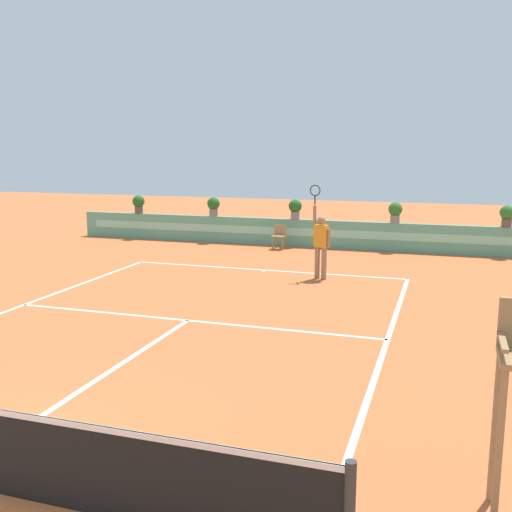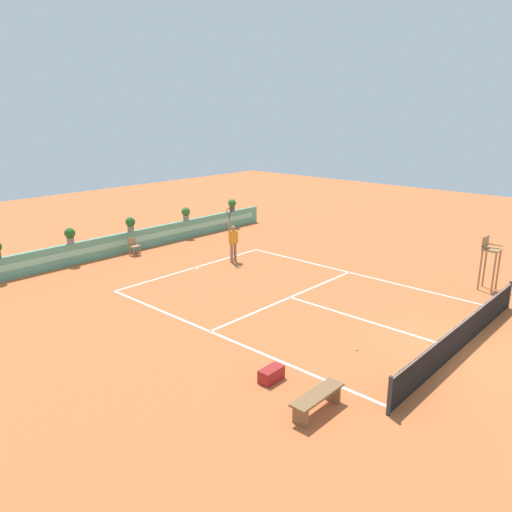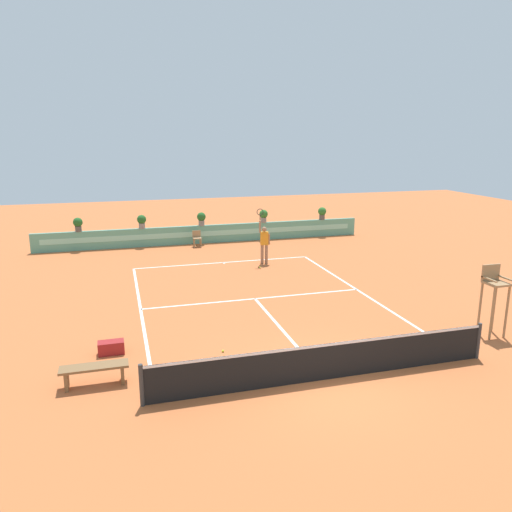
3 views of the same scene
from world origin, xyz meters
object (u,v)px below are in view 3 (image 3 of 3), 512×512
tennis_player (264,241)px  tennis_ball_mid_court (223,351)px  bench_courtside (94,371)px  tennis_ball_near_baseline (260,267)px  ball_kid_chair (197,238)px  gear_bag (111,347)px  potted_plant_right (264,215)px  potted_plant_far_right (322,213)px  potted_plant_centre (201,218)px  potted_plant_left (142,221)px  potted_plant_far_left (78,224)px  umpire_chair (494,292)px

tennis_player → tennis_ball_mid_court: size_ratio=38.01×
bench_courtside → tennis_ball_near_baseline: size_ratio=23.53×
ball_kid_chair → bench_courtside: bearing=-108.5°
gear_bag → potted_plant_right: (8.40, 13.40, 1.23)m
potted_plant_far_right → tennis_player: bearing=-134.7°
tennis_ball_near_baseline → potted_plant_right: potted_plant_right is taller
tennis_ball_mid_court → potted_plant_centre: bearing=82.5°
ball_kid_chair → potted_plant_left: size_ratio=1.17×
tennis_player → potted_plant_far_left: (-8.44, 5.17, 0.36)m
tennis_ball_mid_court → potted_plant_far_left: size_ratio=0.09×
bench_courtside → potted_plant_right: size_ratio=2.21×
umpire_chair → potted_plant_far_right: size_ratio=2.96×
ball_kid_chair → potted_plant_right: 4.13m
bench_courtside → potted_plant_far_right: bearing=50.7°
umpire_chair → ball_kid_chair: 15.82m
ball_kid_chair → potted_plant_far_left: potted_plant_far_left is taller
potted_plant_left → ball_kid_chair: bearing=-14.6°
potted_plant_centre → potted_plant_right: (3.56, 0.00, 0.00)m
tennis_ball_near_baseline → potted_plant_left: size_ratio=0.09×
potted_plant_far_left → tennis_player: bearing=-31.5°
tennis_ball_mid_court → tennis_player: bearing=66.5°
tennis_player → potted_plant_left: tennis_player is taller
potted_plant_far_left → potted_plant_right: bearing=0.0°
tennis_ball_near_baseline → potted_plant_far_right: 8.23m
umpire_chair → potted_plant_far_right: (1.03, 15.13, 0.07)m
potted_plant_far_left → ball_kid_chair: bearing=-6.9°
bench_courtside → gear_bag: size_ratio=2.29×
bench_courtside → potted_plant_far_right: potted_plant_far_right is taller
tennis_ball_mid_court → potted_plant_left: 14.28m
potted_plant_left → potted_plant_right: same height
tennis_ball_near_baseline → potted_plant_centre: potted_plant_centre is taller
potted_plant_centre → tennis_ball_near_baseline: bearing=-74.8°
potted_plant_far_left → potted_plant_left: (3.20, 0.00, 0.00)m
potted_plant_left → potted_plant_right: 6.77m
bench_courtside → potted_plant_centre: potted_plant_centre is taller
potted_plant_right → potted_plant_left: bearing=180.0°
tennis_player → potted_plant_far_right: tennis_player is taller
bench_courtside → tennis_ball_mid_court: 3.50m
gear_bag → ball_kid_chair: bearing=70.6°
gear_bag → potted_plant_far_left: bearing=96.7°
tennis_ball_near_baseline → potted_plant_right: size_ratio=0.09×
tennis_ball_near_baseline → potted_plant_left: 7.76m
tennis_ball_mid_court → potted_plant_right: bearing=69.0°
potted_plant_left → potted_plant_far_right: bearing=0.0°
tennis_player → potted_plant_centre: size_ratio=3.57×
potted_plant_left → gear_bag: bearing=-97.0°
umpire_chair → tennis_player: tennis_player is taller
umpire_chair → potted_plant_right: 15.34m
potted_plant_centre → potted_plant_left: bearing=180.0°
tennis_ball_near_baseline → tennis_ball_mid_court: same height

